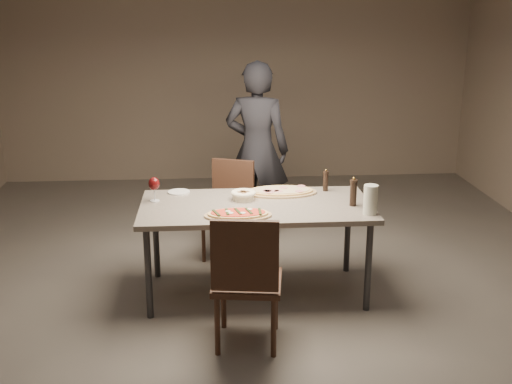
{
  "coord_description": "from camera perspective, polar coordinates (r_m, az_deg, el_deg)",
  "views": [
    {
      "loc": [
        -0.35,
        -4.74,
        2.28
      ],
      "look_at": [
        0.0,
        0.0,
        0.85
      ],
      "focal_mm": 45.0,
      "sensor_mm": 36.0,
      "label": 1
    }
  ],
  "objects": [
    {
      "name": "carafe",
      "position": [
        4.82,
        10.14,
        -0.67
      ],
      "size": [
        0.11,
        0.11,
        0.22
      ],
      "rotation": [
        0.0,
        0.0,
        -0.22
      ],
      "color": "silver",
      "rests_on": "dining_table"
    },
    {
      "name": "bread_basket",
      "position": [
        5.1,
        -1.13,
        -0.23
      ],
      "size": [
        0.2,
        0.2,
        0.07
      ],
      "rotation": [
        0.0,
        0.0,
        0.44
      ],
      "color": "#EEE3C1",
      "rests_on": "dining_table"
    },
    {
      "name": "zucchini_pizza",
      "position": [
        4.72,
        -1.6,
        -1.99
      ],
      "size": [
        0.5,
        0.28,
        0.05
      ],
      "rotation": [
        0.0,
        0.0,
        0.23
      ],
      "color": "tan",
      "rests_on": "dining_table"
    },
    {
      "name": "oil_dish",
      "position": [
        4.7,
        -0.82,
        -2.18
      ],
      "size": [
        0.14,
        0.14,
        0.02
      ],
      "rotation": [
        0.0,
        0.0,
        -0.32
      ],
      "color": "white",
      "rests_on": "dining_table"
    },
    {
      "name": "chair_near",
      "position": [
        4.26,
        -0.87,
        -7.4
      ],
      "size": [
        0.51,
        0.51,
        0.96
      ],
      "rotation": [
        0.0,
        0.0,
        -0.14
      ],
      "color": "#3C2419",
      "rests_on": "ground"
    },
    {
      "name": "wine_glass",
      "position": [
        5.1,
        -9.05,
        0.66
      ],
      "size": [
        0.09,
        0.09,
        0.2
      ],
      "rotation": [
        0.0,
        0.0,
        0.02
      ],
      "color": "silver",
      "rests_on": "dining_table"
    },
    {
      "name": "pepper_mill_left",
      "position": [
        5.36,
        6.21,
        1.01
      ],
      "size": [
        0.05,
        0.05,
        0.19
      ],
      "rotation": [
        0.0,
        0.0,
        0.05
      ],
      "color": "black",
      "rests_on": "dining_table"
    },
    {
      "name": "diner",
      "position": [
        6.3,
        0.09,
        3.79
      ],
      "size": [
        0.72,
        0.58,
        1.73
      ],
      "primitive_type": "imported",
      "rotation": [
        0.0,
        0.0,
        2.86
      ],
      "color": "black",
      "rests_on": "ground"
    },
    {
      "name": "pepper_mill_right",
      "position": [
        4.99,
        8.65,
        -0.02
      ],
      "size": [
        0.06,
        0.06,
        0.23
      ],
      "rotation": [
        0.0,
        0.0,
        0.22
      ],
      "color": "black",
      "rests_on": "dining_table"
    },
    {
      "name": "ham_pizza",
      "position": [
        5.28,
        2.22,
        0.05
      ],
      "size": [
        0.59,
        0.33,
        0.04
      ],
      "rotation": [
        0.0,
        0.0,
        -0.24
      ],
      "color": "tan",
      "rests_on": "dining_table"
    },
    {
      "name": "chair_far",
      "position": [
        5.87,
        -2.34,
        -1.01
      ],
      "size": [
        0.53,
        0.53,
        0.88
      ],
      "rotation": [
        0.0,
        0.0,
        2.79
      ],
      "color": "#3C2419",
      "rests_on": "ground"
    },
    {
      "name": "side_plate",
      "position": [
        5.33,
        -6.87,
        -0.0
      ],
      "size": [
        0.18,
        0.18,
        0.01
      ],
      "rotation": [
        0.0,
        0.0,
        0.18
      ],
      "color": "white",
      "rests_on": "dining_table"
    },
    {
      "name": "dining_table",
      "position": [
        5.02,
        0.0,
        -1.72
      ],
      "size": [
        1.8,
        0.9,
        0.75
      ],
      "color": "slate",
      "rests_on": "ground"
    },
    {
      "name": "room",
      "position": [
        4.84,
        0.0,
        6.25
      ],
      "size": [
        7.0,
        7.0,
        7.0
      ],
      "color": "#5F5952",
      "rests_on": "ground"
    }
  ]
}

